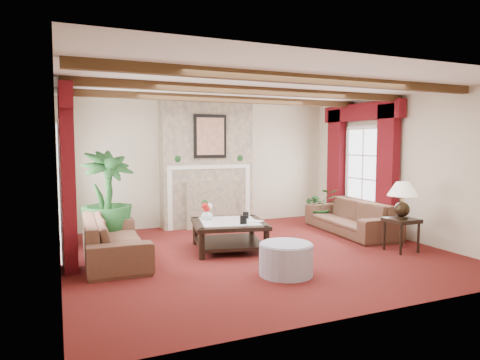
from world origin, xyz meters
name	(u,v)px	position (x,y,z in m)	size (l,w,h in m)	color
floor	(257,253)	(0.00, 0.00, 0.00)	(6.00, 6.00, 0.00)	#4B0D0F
ceiling	(258,87)	(0.00, 0.00, 2.70)	(6.00, 6.00, 0.00)	white
back_wall	(204,164)	(0.00, 2.75, 1.35)	(6.00, 0.02, 2.70)	beige
left_wall	(57,177)	(-3.00, 0.00, 1.35)	(0.02, 5.50, 2.70)	beige
right_wall	(400,167)	(3.00, 0.00, 1.35)	(0.02, 5.50, 2.70)	beige
ceiling_beams	(258,91)	(0.00, 0.00, 2.64)	(6.00, 3.00, 0.12)	#362211
fireplace	(207,101)	(0.00, 2.55, 2.70)	(2.00, 0.52, 2.70)	tan
french_door_left	(57,122)	(-2.97, 1.00, 2.13)	(0.10, 1.10, 2.16)	white
french_door_right	(365,128)	(2.97, 1.00, 2.13)	(0.10, 1.10, 2.16)	white
curtains_left	(64,95)	(-2.86, 1.00, 2.55)	(0.20, 2.40, 2.55)	#550B11
curtains_right	(361,107)	(2.86, 1.00, 2.55)	(0.20, 2.40, 2.55)	#550B11
sofa_left	(114,231)	(-2.22, 0.56, 0.44)	(0.73, 2.27, 0.88)	#330D15
sofa_right	(350,211)	(2.40, 0.68, 0.44)	(0.82, 2.28, 0.88)	#330D15
potted_palm	(107,217)	(-2.19, 1.72, 0.47)	(1.44, 1.89, 0.94)	black
small_plant	(320,210)	(2.34, 1.68, 0.32)	(0.83, 0.90, 0.63)	black
coffee_table	(229,236)	(-0.36, 0.37, 0.24)	(1.19, 1.19, 0.49)	black
side_table	(401,235)	(2.26, -0.85, 0.28)	(0.47, 0.47, 0.56)	black
ottoman	(286,259)	(-0.15, -1.21, 0.22)	(0.74, 0.74, 0.43)	#938C9E
table_lamp	(402,200)	(2.26, -0.85, 0.87)	(0.50, 0.50, 0.63)	black
flower_vase	(207,214)	(-0.65, 0.68, 0.58)	(0.26, 0.26, 0.19)	silver
book	(251,214)	(-0.08, 0.10, 0.63)	(0.18, 0.15, 0.29)	black
photo_frame_a	(243,220)	(-0.25, 0.02, 0.56)	(0.11, 0.02, 0.15)	black
photo_frame_b	(246,216)	(-0.01, 0.45, 0.55)	(0.10, 0.02, 0.13)	black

